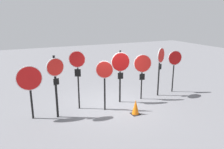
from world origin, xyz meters
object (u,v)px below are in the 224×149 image
(stop_sign_2, at_px, (77,67))
(stop_sign_7, at_px, (175,62))
(stop_sign_0, at_px, (30,82))
(stop_sign_5, at_px, (142,67))
(stop_sign_3, at_px, (105,75))
(stop_sign_6, at_px, (160,62))
(stop_sign_4, at_px, (120,67))
(stop_sign_1, at_px, (56,77))
(traffic_cone_0, at_px, (136,107))

(stop_sign_2, height_order, stop_sign_7, stop_sign_2)
(stop_sign_0, distance_m, stop_sign_5, 5.00)
(stop_sign_3, distance_m, stop_sign_7, 4.23)
(stop_sign_3, relative_size, stop_sign_6, 0.89)
(stop_sign_6, bearing_deg, stop_sign_3, 159.45)
(stop_sign_4, height_order, stop_sign_5, stop_sign_4)
(stop_sign_3, distance_m, stop_sign_5, 2.14)
(stop_sign_7, bearing_deg, stop_sign_2, -167.24)
(stop_sign_2, distance_m, stop_sign_4, 1.97)
(stop_sign_0, relative_size, stop_sign_7, 0.97)
(stop_sign_1, xyz_separation_m, traffic_cone_0, (2.96, -1.03, -1.36))
(stop_sign_2, height_order, traffic_cone_0, stop_sign_2)
(stop_sign_3, bearing_deg, traffic_cone_0, -18.99)
(stop_sign_3, bearing_deg, stop_sign_2, 172.32)
(stop_sign_7, height_order, traffic_cone_0, stop_sign_7)
(stop_sign_5, relative_size, traffic_cone_0, 3.48)
(stop_sign_6, relative_size, stop_sign_7, 1.10)
(stop_sign_0, xyz_separation_m, stop_sign_6, (6.07, 0.10, 0.23))
(stop_sign_2, height_order, stop_sign_6, stop_sign_2)
(stop_sign_5, distance_m, traffic_cone_0, 2.16)
(stop_sign_2, distance_m, stop_sign_5, 3.09)
(stop_sign_0, xyz_separation_m, stop_sign_7, (7.07, 0.24, 0.13))
(stop_sign_2, xyz_separation_m, stop_sign_5, (3.07, -0.16, -0.25))
(stop_sign_2, relative_size, stop_sign_5, 1.16)
(stop_sign_3, bearing_deg, stop_sign_6, 32.29)
(traffic_cone_0, bearing_deg, stop_sign_4, 90.02)
(stop_sign_3, xyz_separation_m, stop_sign_7, (4.18, 0.64, 0.08))
(stop_sign_0, distance_m, traffic_cone_0, 4.27)
(traffic_cone_0, bearing_deg, stop_sign_1, 160.74)
(stop_sign_1, relative_size, stop_sign_5, 1.13)
(stop_sign_3, height_order, stop_sign_6, stop_sign_6)
(stop_sign_4, bearing_deg, stop_sign_0, -169.85)
(stop_sign_1, height_order, stop_sign_2, stop_sign_2)
(stop_sign_4, xyz_separation_m, stop_sign_5, (1.11, -0.08, -0.09))
(stop_sign_0, bearing_deg, stop_sign_1, -15.38)
(stop_sign_6, bearing_deg, stop_sign_1, 154.55)
(stop_sign_1, bearing_deg, stop_sign_5, -9.51)
(stop_sign_6, bearing_deg, stop_sign_7, -21.74)
(stop_sign_1, height_order, traffic_cone_0, stop_sign_1)
(stop_sign_0, relative_size, stop_sign_2, 0.84)
(stop_sign_1, height_order, stop_sign_6, stop_sign_1)
(stop_sign_4, bearing_deg, stop_sign_6, 8.64)
(stop_sign_7, bearing_deg, stop_sign_0, -166.00)
(stop_sign_2, height_order, stop_sign_3, stop_sign_2)
(stop_sign_7, bearing_deg, stop_sign_1, -163.17)
(stop_sign_7, distance_m, traffic_cone_0, 3.78)
(stop_sign_2, bearing_deg, stop_sign_3, -5.94)
(stop_sign_0, height_order, stop_sign_5, stop_sign_5)
(stop_sign_2, bearing_deg, stop_sign_5, 22.00)
(stop_sign_0, distance_m, stop_sign_3, 2.92)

